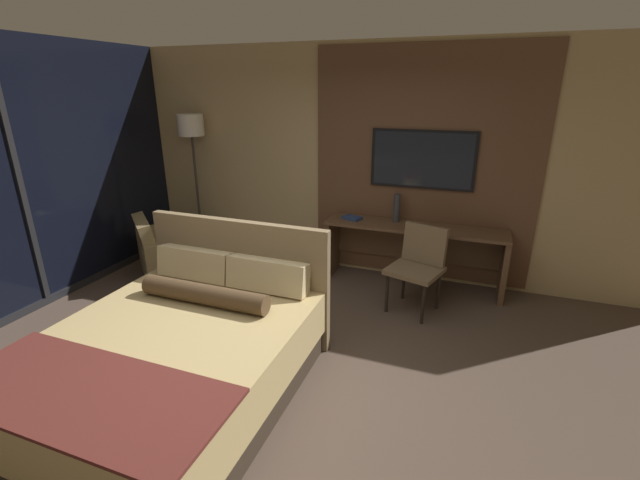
% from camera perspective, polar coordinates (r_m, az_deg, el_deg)
% --- Properties ---
extents(ground_plane, '(16.00, 16.00, 0.00)m').
position_cam_1_polar(ground_plane, '(3.69, -6.55, -18.77)').
color(ground_plane, '#4C3D33').
extents(wall_back_tv_panel, '(7.20, 0.09, 2.80)m').
position_cam_1_polar(wall_back_tv_panel, '(5.37, 6.63, 10.07)').
color(wall_back_tv_panel, tan).
rests_on(wall_back_tv_panel, ground_plane).
extents(wall_left_window, '(0.06, 6.00, 2.80)m').
position_cam_1_polar(wall_left_window, '(5.36, -35.16, 5.77)').
color(wall_left_window, black).
rests_on(wall_left_window, ground_plane).
extents(bed, '(1.79, 2.16, 1.15)m').
position_cam_1_polar(bed, '(3.56, -18.65, -14.58)').
color(bed, '#33281E').
rests_on(bed, ground_plane).
extents(desk, '(2.10, 0.47, 0.76)m').
position_cam_1_polar(desk, '(5.23, 12.40, -0.47)').
color(desk, brown).
rests_on(desk, ground_plane).
extents(tv, '(1.20, 0.04, 0.67)m').
position_cam_1_polar(tv, '(5.17, 13.50, 10.39)').
color(tv, black).
extents(desk_chair, '(0.63, 0.63, 0.91)m').
position_cam_1_polar(desk_chair, '(4.67, 13.06, -2.68)').
color(desk_chair, brown).
rests_on(desk_chair, ground_plane).
extents(armchair_by_window, '(1.23, 1.23, 0.79)m').
position_cam_1_polar(armchair_by_window, '(5.81, -18.79, -1.76)').
color(armchair_by_window, olive).
rests_on(armchair_by_window, ground_plane).
extents(floor_lamp, '(0.34, 0.34, 1.95)m').
position_cam_1_polar(floor_lamp, '(6.13, -16.70, 12.97)').
color(floor_lamp, '#282623').
rests_on(floor_lamp, ground_plane).
extents(vase_tall, '(0.08, 0.08, 0.34)m').
position_cam_1_polar(vase_tall, '(5.20, 10.18, 4.23)').
color(vase_tall, '#333338').
rests_on(vase_tall, desk).
extents(book, '(0.26, 0.21, 0.03)m').
position_cam_1_polar(book, '(5.27, 4.30, 2.97)').
color(book, navy).
rests_on(book, desk).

